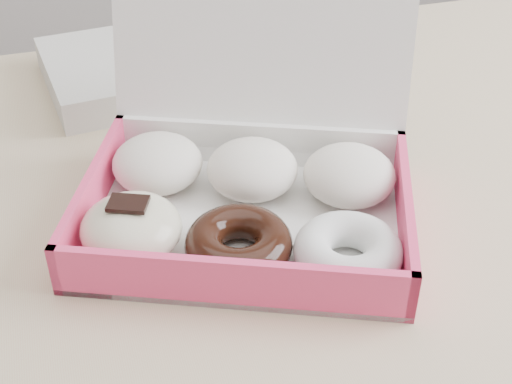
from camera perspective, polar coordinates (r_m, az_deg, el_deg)
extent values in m
cube|color=tan|center=(0.88, 9.09, 2.35)|extent=(1.20, 0.80, 0.04)
cube|color=white|center=(0.74, -0.80, -2.58)|extent=(0.39, 0.35, 0.01)
cube|color=#FF3F73|center=(0.63, -2.09, -7.36)|extent=(0.30, 0.14, 0.05)
cube|color=white|center=(0.82, 0.17, 3.77)|extent=(0.30, 0.14, 0.05)
cube|color=#FF3F73|center=(0.75, -12.90, -0.27)|extent=(0.10, 0.22, 0.05)
cube|color=#FF3F73|center=(0.72, 11.81, -1.90)|extent=(0.10, 0.22, 0.05)
cube|color=white|center=(0.79, 0.37, 10.38)|extent=(0.33, 0.19, 0.23)
ellipsoid|color=white|center=(0.78, -7.89, 2.31)|extent=(0.13, 0.13, 0.05)
ellipsoid|color=white|center=(0.76, -0.30, 1.86)|extent=(0.13, 0.13, 0.05)
ellipsoid|color=white|center=(0.76, 7.47, 1.37)|extent=(0.13, 0.13, 0.05)
ellipsoid|color=beige|center=(0.69, -9.95, -2.88)|extent=(0.13, 0.13, 0.05)
cube|color=black|center=(0.67, -10.20, -0.91)|extent=(0.04, 0.04, 0.00)
torus|color=black|center=(0.68, -1.39, -4.14)|extent=(0.14, 0.14, 0.04)
torus|color=white|center=(0.68, 7.37, -4.73)|extent=(0.14, 0.14, 0.04)
cube|color=silver|center=(1.02, -8.73, 9.89)|extent=(0.29, 0.24, 0.04)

